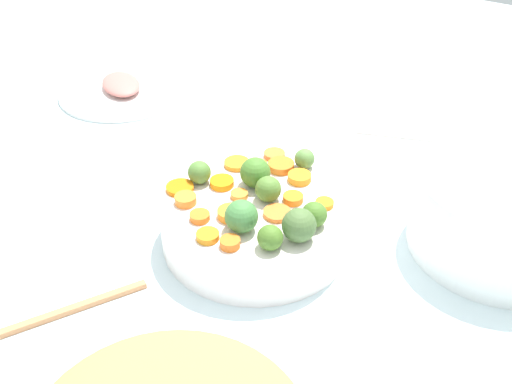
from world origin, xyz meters
TOP-DOWN VIEW (x-y plane):
  - tabletop at (0.00, 0.00)m, footprint 2.40×2.40m
  - serving_bowl_carrots at (0.01, -0.03)m, footprint 0.27×0.27m
  - carrot_slice_0 at (0.09, 0.00)m, footprint 0.03×0.03m
  - carrot_slice_1 at (-0.01, -0.04)m, footprint 0.03×0.03m
  - carrot_slice_2 at (-0.07, -0.09)m, footprint 0.04×0.04m
  - carrot_slice_3 at (0.05, -0.05)m, footprint 0.05×0.05m
  - carrot_slice_4 at (-0.03, 0.03)m, footprint 0.04×0.04m
  - carrot_slice_5 at (-0.09, -0.07)m, footprint 0.05×0.05m
  - carrot_slice_6 at (-0.06, 0.02)m, footprint 0.04×0.04m
  - carrot_slice_7 at (-0.00, -0.14)m, footprint 0.04×0.04m
  - carrot_slice_8 at (-0.02, 0.07)m, footprint 0.03×0.03m
  - carrot_slice_9 at (-0.00, 0.05)m, footprint 0.05×0.05m
  - carrot_slice_10 at (0.03, -0.14)m, footprint 0.03×0.03m
  - carrot_slice_11 at (-0.03, -0.11)m, footprint 0.04×0.04m
  - carrot_slice_12 at (0.04, 0.04)m, footprint 0.04×0.04m
  - carrot_slice_13 at (0.05, -0.01)m, footprint 0.03×0.03m
  - carrot_slice_14 at (-0.00, -0.09)m, footprint 0.03×0.03m
  - carrot_slice_15 at (-0.05, -0.03)m, footprint 0.04×0.04m
  - brussels_sprout_0 at (0.03, 0.07)m, footprint 0.03×0.03m
  - brussels_sprout_1 at (0.08, -0.11)m, footprint 0.03×0.03m
  - brussels_sprout_2 at (0.03, -0.10)m, footprint 0.04×0.04m
  - brussels_sprout_3 at (-0.01, -0.01)m, footprint 0.04×0.04m
  - brussels_sprout_4 at (0.10, -0.08)m, footprint 0.04×0.04m
  - brussels_sprout_5 at (-0.08, -0.04)m, footprint 0.03×0.03m
  - brussels_sprout_6 at (0.02, -0.03)m, footprint 0.04×0.04m
  - brussels_sprout_7 at (0.10, -0.04)m, footprint 0.03×0.03m
  - casserole_dish at (0.31, 0.13)m, footprint 0.25×0.25m
  - ham_plate at (-0.47, 0.23)m, footprint 0.26×0.26m
  - ham_slice_main at (-0.47, 0.22)m, footprint 0.14×0.13m
  - dish_towel at (0.05, 0.40)m, footprint 0.18×0.16m

SIDE VIEW (x-z plane):
  - tabletop at x=0.00m, z-range 0.00..0.02m
  - dish_towel at x=0.05m, z-range 0.02..0.03m
  - ham_plate at x=-0.47m, z-range 0.02..0.03m
  - ham_slice_main at x=-0.47m, z-range 0.03..0.05m
  - serving_bowl_carrots at x=0.01m, z-range 0.02..0.10m
  - casserole_dish at x=0.31m, z-range 0.02..0.14m
  - carrot_slice_3 at x=0.05m, z-range 0.10..0.10m
  - carrot_slice_5 at x=-0.09m, z-range 0.10..0.10m
  - carrot_slice_6 at x=-0.06m, z-range 0.10..0.10m
  - carrot_slice_0 at x=0.09m, z-range 0.10..0.10m
  - carrot_slice_8 at x=-0.02m, z-range 0.10..0.10m
  - carrot_slice_1 at x=-0.01m, z-range 0.10..0.10m
  - carrot_slice_7 at x=0.00m, z-range 0.10..0.10m
  - carrot_slice_15 at x=-0.05m, z-range 0.10..0.11m
  - carrot_slice_11 at x=-0.03m, z-range 0.10..0.11m
  - carrot_slice_4 at x=-0.03m, z-range 0.10..0.11m
  - carrot_slice_13 at x=0.05m, z-range 0.10..0.11m
  - carrot_slice_9 at x=0.00m, z-range 0.10..0.11m
  - carrot_slice_12 at x=0.04m, z-range 0.10..0.11m
  - carrot_slice_10 at x=0.03m, z-range 0.10..0.11m
  - carrot_slice_14 at x=0.00m, z-range 0.10..0.11m
  - carrot_slice_2 at x=-0.07m, z-range 0.10..0.11m
  - brussels_sprout_0 at x=0.03m, z-range 0.10..0.13m
  - brussels_sprout_1 at x=0.08m, z-range 0.10..0.13m
  - brussels_sprout_5 at x=-0.08m, z-range 0.10..0.13m
  - brussels_sprout_7 at x=0.10m, z-range 0.10..0.13m
  - brussels_sprout_6 at x=0.02m, z-range 0.10..0.13m
  - brussels_sprout_2 at x=0.03m, z-range 0.10..0.14m
  - brussels_sprout_3 at x=-0.01m, z-range 0.10..0.14m
  - brussels_sprout_4 at x=0.10m, z-range 0.10..0.14m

